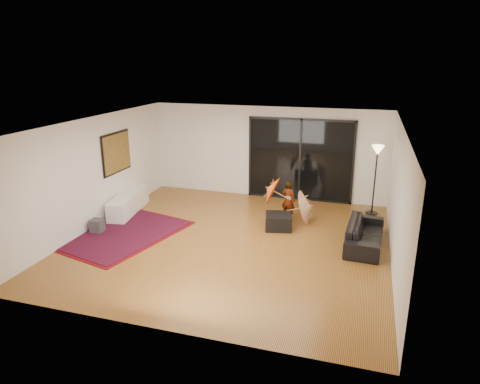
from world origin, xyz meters
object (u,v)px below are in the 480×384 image
at_px(media_console, 129,203).
at_px(ottoman, 278,221).
at_px(sofa, 365,234).
at_px(child, 288,200).

xyz_separation_m(media_console, ottoman, (4.14, 0.04, -0.08)).
bearing_deg(sofa, child, 63.88).
bearing_deg(media_console, ottoman, -8.87).
relative_size(media_console, child, 1.85).
distance_m(ottoman, child, 0.78).
distance_m(media_console, child, 4.32).
xyz_separation_m(media_console, sofa, (6.20, -0.37, 0.01)).
bearing_deg(child, media_console, 25.17).
bearing_deg(ottoman, child, 81.39).
bearing_deg(ottoman, sofa, -11.23).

